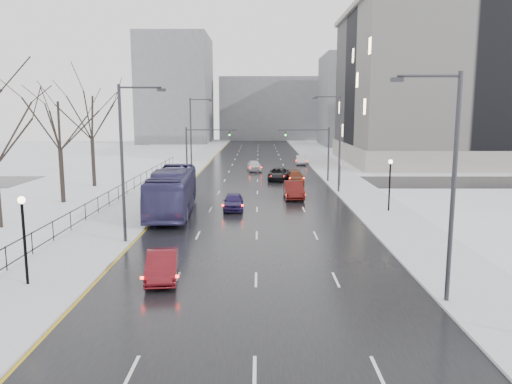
{
  "coord_description": "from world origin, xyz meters",
  "views": [
    {
      "loc": [
        0.12,
        -10.93,
        8.38
      ],
      "look_at": [
        -0.06,
        25.22,
        2.5
      ],
      "focal_mm": 35.0,
      "sensor_mm": 36.0,
      "label": 1
    }
  ],
  "objects_px": {
    "tree_park_d": "(64,203)",
    "bus": "(172,191)",
    "streetlight_l_near": "(125,156)",
    "sedan_right_cross": "(278,174)",
    "no_uturn_sign": "(340,167)",
    "streetlight_r_mid": "(338,139)",
    "sedan_right_distant": "(301,160)",
    "sedan_left_near": "(162,265)",
    "sedan_right_far": "(296,177)",
    "lamppost_l": "(23,227)",
    "sedan_right_near": "(294,190)",
    "tree_park_c": "(0,229)",
    "lamppost_r_mid": "(390,178)",
    "mast_signal_left": "(196,148)",
    "mast_signal_right": "(320,148)",
    "tree_park_e": "(95,187)",
    "sedan_center_near": "(233,202)",
    "streetlight_r_near": "(449,177)",
    "sedan_center_far": "(254,166)",
    "streetlight_l_far": "(193,133)"
  },
  "relations": [
    {
      "from": "sedan_right_near",
      "to": "sedan_right_cross",
      "type": "bearing_deg",
      "value": 92.79
    },
    {
      "from": "tree_park_e",
      "to": "sedan_center_near",
      "type": "relative_size",
      "value": 3.25
    },
    {
      "from": "tree_park_c",
      "to": "lamppost_r_mid",
      "type": "relative_size",
      "value": 2.69
    },
    {
      "from": "tree_park_d",
      "to": "tree_park_e",
      "type": "xyz_separation_m",
      "value": [
        -0.4,
        10.0,
        0.0
      ]
    },
    {
      "from": "no_uturn_sign",
      "to": "bus",
      "type": "distance_m",
      "value": 21.65
    },
    {
      "from": "tree_park_d",
      "to": "streetlight_l_near",
      "type": "relative_size",
      "value": 1.25
    },
    {
      "from": "lamppost_l",
      "to": "sedan_right_near",
      "type": "xyz_separation_m",
      "value": [
        14.5,
        24.54,
        -2.08
      ]
    },
    {
      "from": "sedan_right_near",
      "to": "sedan_right_distant",
      "type": "relative_size",
      "value": 1.18
    },
    {
      "from": "sedan_left_near",
      "to": "sedan_center_near",
      "type": "relative_size",
      "value": 1.03
    },
    {
      "from": "mast_signal_left",
      "to": "tree_park_d",
      "type": "bearing_deg",
      "value": -126.8
    },
    {
      "from": "tree_park_c",
      "to": "bus",
      "type": "height_order",
      "value": "tree_park_c"
    },
    {
      "from": "no_uturn_sign",
      "to": "sedan_right_far",
      "type": "height_order",
      "value": "no_uturn_sign"
    },
    {
      "from": "streetlight_r_near",
      "to": "streetlight_l_far",
      "type": "height_order",
      "value": "same"
    },
    {
      "from": "no_uturn_sign",
      "to": "sedan_right_distant",
      "type": "distance_m",
      "value": 23.95
    },
    {
      "from": "bus",
      "to": "sedan_right_far",
      "type": "distance_m",
      "value": 21.28
    },
    {
      "from": "streetlight_l_near",
      "to": "bus",
      "type": "relative_size",
      "value": 0.77
    },
    {
      "from": "streetlight_r_near",
      "to": "streetlight_l_near",
      "type": "relative_size",
      "value": 1.0
    },
    {
      "from": "lamppost_l",
      "to": "mast_signal_right",
      "type": "bearing_deg",
      "value": 63.02
    },
    {
      "from": "bus",
      "to": "streetlight_r_mid",
      "type": "bearing_deg",
      "value": 30.98
    },
    {
      "from": "streetlight_l_near",
      "to": "bus",
      "type": "distance_m",
      "value": 10.41
    },
    {
      "from": "streetlight_r_mid",
      "to": "sedan_right_near",
      "type": "xyz_separation_m",
      "value": [
        -4.67,
        -3.46,
        -4.75
      ]
    },
    {
      "from": "sedan_center_near",
      "to": "no_uturn_sign",
      "type": "bearing_deg",
      "value": 48.39
    },
    {
      "from": "sedan_left_near",
      "to": "bus",
      "type": "distance_m",
      "value": 16.72
    },
    {
      "from": "tree_park_c",
      "to": "no_uturn_sign",
      "type": "bearing_deg",
      "value": 35.83
    },
    {
      "from": "tree_park_d",
      "to": "bus",
      "type": "bearing_deg",
      "value": -21.99
    },
    {
      "from": "no_uturn_sign",
      "to": "sedan_center_far",
      "type": "height_order",
      "value": "no_uturn_sign"
    },
    {
      "from": "mast_signal_right",
      "to": "sedan_right_near",
      "type": "height_order",
      "value": "mast_signal_right"
    },
    {
      "from": "streetlight_r_mid",
      "to": "sedan_right_distant",
      "type": "relative_size",
      "value": 2.36
    },
    {
      "from": "sedan_right_near",
      "to": "sedan_left_near",
      "type": "bearing_deg",
      "value": -110.69
    },
    {
      "from": "mast_signal_right",
      "to": "mast_signal_left",
      "type": "bearing_deg",
      "value": 180.0
    },
    {
      "from": "bus",
      "to": "sedan_center_far",
      "type": "xyz_separation_m",
      "value": [
        6.5,
        29.28,
        -1.05
      ]
    },
    {
      "from": "sedan_left_near",
      "to": "sedan_right_near",
      "type": "xyz_separation_m",
      "value": [
        8.22,
        23.43,
        0.12
      ]
    },
    {
      "from": "mast_signal_right",
      "to": "bus",
      "type": "height_order",
      "value": "mast_signal_right"
    },
    {
      "from": "lamppost_l",
      "to": "streetlight_r_mid",
      "type": "bearing_deg",
      "value": 55.61
    },
    {
      "from": "sedan_right_near",
      "to": "sedan_right_far",
      "type": "distance_m",
      "value": 11.02
    },
    {
      "from": "sedan_right_distant",
      "to": "sedan_right_far",
      "type": "bearing_deg",
      "value": -93.41
    },
    {
      "from": "tree_park_e",
      "to": "sedan_center_far",
      "type": "xyz_separation_m",
      "value": [
        17.7,
        14.92,
        0.8
      ]
    },
    {
      "from": "mast_signal_left",
      "to": "no_uturn_sign",
      "type": "distance_m",
      "value": 17.1
    },
    {
      "from": "mast_signal_right",
      "to": "sedan_right_near",
      "type": "xyz_separation_m",
      "value": [
        -3.83,
        -11.46,
        -3.24
      ]
    },
    {
      "from": "streetlight_r_near",
      "to": "mast_signal_right",
      "type": "distance_m",
      "value": 38.04
    },
    {
      "from": "sedan_right_distant",
      "to": "lamppost_r_mid",
      "type": "bearing_deg",
      "value": -80.53
    },
    {
      "from": "tree_park_d",
      "to": "no_uturn_sign",
      "type": "relative_size",
      "value": 4.63
    },
    {
      "from": "streetlight_l_far",
      "to": "mast_signal_left",
      "type": "xyz_separation_m",
      "value": [
        0.84,
        -4.0,
        -1.51
      ]
    },
    {
      "from": "tree_park_e",
      "to": "streetlight_l_far",
      "type": "xyz_separation_m",
      "value": [
        10.03,
        8.0,
        5.62
      ]
    },
    {
      "from": "streetlight_l_near",
      "to": "lamppost_l",
      "type": "relative_size",
      "value": 2.34
    },
    {
      "from": "sedan_right_far",
      "to": "sedan_right_distant",
      "type": "relative_size",
      "value": 1.08
    },
    {
      "from": "tree_park_d",
      "to": "sedan_right_distant",
      "type": "xyz_separation_m",
      "value": [
        24.66,
        33.79,
        0.74
      ]
    },
    {
      "from": "lamppost_l",
      "to": "no_uturn_sign",
      "type": "distance_m",
      "value": 37.85
    },
    {
      "from": "streetlight_l_near",
      "to": "sedan_right_cross",
      "type": "distance_m",
      "value": 31.78
    },
    {
      "from": "streetlight_r_mid",
      "to": "sedan_left_near",
      "type": "distance_m",
      "value": 30.21
    }
  ]
}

